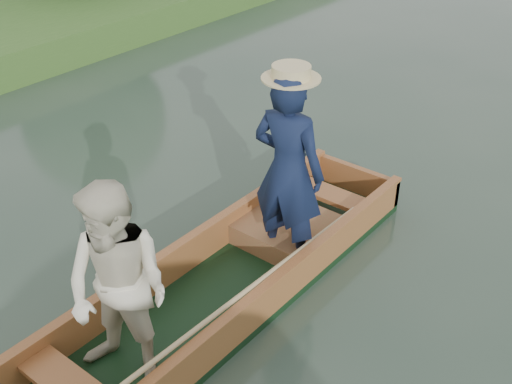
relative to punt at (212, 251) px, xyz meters
The scene contains 2 objects.
ground 0.71m from the punt, 125.26° to the left, with size 120.00×120.00×0.00m, color #283D30.
punt is the anchor object (origin of this frame).
Camera 1 is at (3.14, -3.32, 4.04)m, focal length 45.00 mm.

